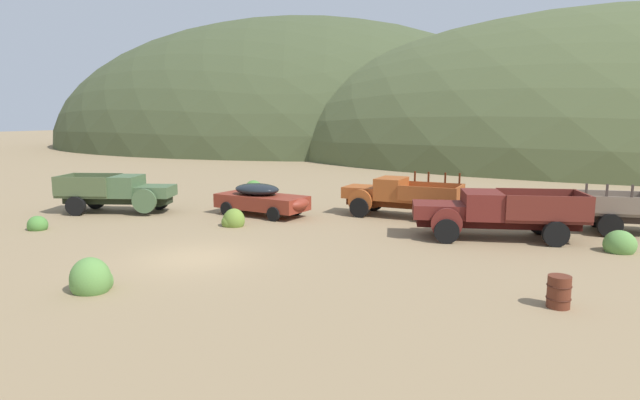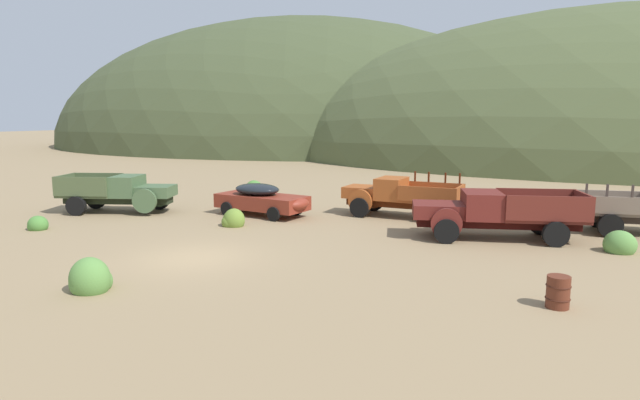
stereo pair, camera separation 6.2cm
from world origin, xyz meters
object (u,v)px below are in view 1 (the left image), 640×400
object	(u,v)px
oil_drum_by_truck	(559,292)
truck_oxide_orange	(393,196)
truck_weathered_green	(124,193)
truck_oxblood	(487,213)
car_rust_red	(264,199)

from	to	relation	value
oil_drum_by_truck	truck_oxide_orange	bearing A→B (deg)	123.30
truck_oxide_orange	oil_drum_by_truck	distance (m)	13.03
oil_drum_by_truck	truck_weathered_green	bearing A→B (deg)	161.47
truck_weathered_green	oil_drum_by_truck	bearing A→B (deg)	-36.66
truck_weathered_green	truck_oxide_orange	world-z (taller)	truck_oxide_orange
truck_oxide_orange	oil_drum_by_truck	bearing A→B (deg)	126.50
truck_oxide_orange	oil_drum_by_truck	xyz separation A→B (m)	(7.15, -10.88, -0.58)
truck_weathered_green	truck_oxblood	distance (m)	17.61
truck_oxide_orange	oil_drum_by_truck	size ratio (longest dim) A/B	6.93
car_rust_red	truck_oxide_orange	size ratio (longest dim) A/B	0.88
car_rust_red	truck_weathered_green	bearing A→B (deg)	-155.49
truck_weathered_green	oil_drum_by_truck	xyz separation A→B (m)	(20.06, -6.72, -0.61)
oil_drum_by_truck	truck_oxblood	bearing A→B (deg)	108.15
car_rust_red	truck_oxblood	xyz separation A→B (m)	(10.61, -1.11, 0.22)
car_rust_red	truck_oxblood	world-z (taller)	truck_oxblood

